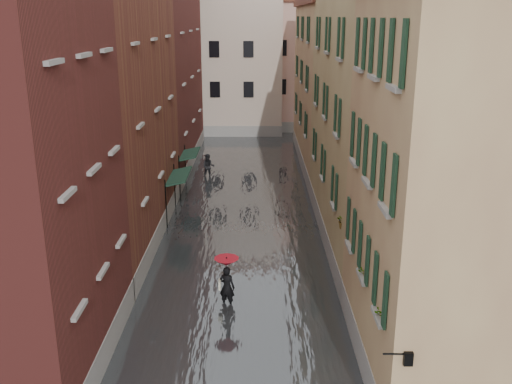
{
  "coord_description": "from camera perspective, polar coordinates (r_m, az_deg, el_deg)",
  "views": [
    {
      "loc": [
        0.75,
        -17.81,
        10.8
      ],
      "look_at": [
        0.71,
        7.36,
        3.0
      ],
      "focal_mm": 40.0,
      "sensor_mm": 36.0,
      "label": 1
    }
  ],
  "objects": [
    {
      "name": "awning_far",
      "position": [
        35.93,
        -6.69,
        3.69
      ],
      "size": [
        1.09,
        2.98,
        2.8
      ],
      "color": "#152F22",
      "rests_on": "ground"
    },
    {
      "name": "pedestrian_main",
      "position": [
        21.98,
        -2.94,
        -8.57
      ],
      "size": [
        0.96,
        0.96,
        2.06
      ],
      "color": "black",
      "rests_on": "ground"
    },
    {
      "name": "building_end_cream",
      "position": [
        56.1,
        -3.83,
        12.79
      ],
      "size": [
        12.0,
        9.0,
        13.0
      ],
      "primitive_type": "cube",
      "color": "beige",
      "rests_on": "ground"
    },
    {
      "name": "building_right_far",
      "position": [
        42.58,
        8.68,
        10.22
      ],
      "size": [
        6.0,
        16.0,
        11.5
      ],
      "primitive_type": "cube",
      "color": "#976D4E",
      "rests_on": "ground"
    },
    {
      "name": "ground",
      "position": [
        20.84,
        -2.03,
        -14.0
      ],
      "size": [
        120.0,
        120.0,
        0.0
      ],
      "primitive_type": "plane",
      "color": "slate",
      "rests_on": "ground"
    },
    {
      "name": "building_left_mid",
      "position": [
        28.28,
        -15.94,
        7.3
      ],
      "size": [
        6.0,
        14.0,
        12.5
      ],
      "primitive_type": "cube",
      "color": "brown",
      "rests_on": "ground"
    },
    {
      "name": "building_left_far",
      "position": [
        42.69,
        -10.59,
        11.83
      ],
      "size": [
        6.0,
        16.0,
        14.0
      ],
      "primitive_type": "cube",
      "color": "maroon",
      "rests_on": "ground"
    },
    {
      "name": "building_end_pink",
      "position": [
        58.25,
        5.39,
        12.42
      ],
      "size": [
        10.0,
        9.0,
        12.0
      ],
      "primitive_type": "cube",
      "color": "tan",
      "rests_on": "ground"
    },
    {
      "name": "pedestrian_far",
      "position": [
        39.27,
        -4.79,
        2.54
      ],
      "size": [
        0.91,
        0.73,
        1.77
      ],
      "primitive_type": "imported",
      "rotation": [
        0.0,
        0.0,
        0.07
      ],
      "color": "black",
      "rests_on": "ground"
    },
    {
      "name": "wall_lantern",
      "position": [
        14.6,
        14.86,
        -15.7
      ],
      "size": [
        0.71,
        0.22,
        0.35
      ],
      "color": "black",
      "rests_on": "ground"
    },
    {
      "name": "window_planters",
      "position": [
        18.51,
        10.65,
        -6.29
      ],
      "size": [
        0.59,
        8.11,
        0.84
      ],
      "color": "brown",
      "rests_on": "ground"
    },
    {
      "name": "floodwater",
      "position": [
        32.62,
        -1.22,
        -1.93
      ],
      "size": [
        10.0,
        60.0,
        0.2
      ],
      "primitive_type": "cube",
      "color": "#45484C",
      "rests_on": "ground"
    },
    {
      "name": "awning_near",
      "position": [
        30.96,
        -7.76,
        1.46
      ],
      "size": [
        1.09,
        3.29,
        2.8
      ],
      "color": "#152F22",
      "rests_on": "ground"
    },
    {
      "name": "building_right_mid",
      "position": [
        27.86,
        13.19,
        7.89
      ],
      "size": [
        6.0,
        14.0,
        13.0
      ],
      "primitive_type": "cube",
      "color": "tan",
      "rests_on": "ground"
    },
    {
      "name": "building_right_near",
      "position": [
        17.74,
        20.73,
        -0.47
      ],
      "size": [
        6.0,
        8.0,
        11.5
      ],
      "primitive_type": "cube",
      "color": "#976D4E",
      "rests_on": "ground"
    }
  ]
}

